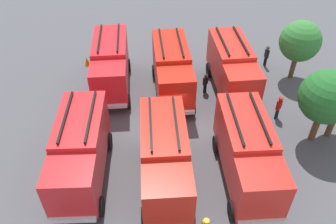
{
  "coord_description": "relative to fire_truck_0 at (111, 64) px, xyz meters",
  "views": [
    {
      "loc": [
        17.36,
        0.82,
        16.13
      ],
      "look_at": [
        0.0,
        0.0,
        1.4
      ],
      "focal_mm": 36.51,
      "sensor_mm": 36.0,
      "label": 1
    }
  ],
  "objects": [
    {
      "name": "ground_plane",
      "position": [
        4.55,
        4.58,
        -2.15
      ],
      "size": [
        50.98,
        50.98,
        0.0
      ],
      "primitive_type": "plane",
      "color": "#4C4C51"
    },
    {
      "name": "fire_truck_0",
      "position": [
        0.0,
        0.0,
        0.0
      ],
      "size": [
        7.46,
        3.51,
        3.88
      ],
      "rotation": [
        0.0,
        0.0,
        0.13
      ],
      "color": "red",
      "rests_on": "ground"
    },
    {
      "name": "fire_truck_1",
      "position": [
        8.97,
        -0.14,
        0.0
      ],
      "size": [
        7.38,
        3.25,
        3.88
      ],
      "rotation": [
        0.0,
        0.0,
        0.09
      ],
      "color": "red",
      "rests_on": "ground"
    },
    {
      "name": "fire_truck_2",
      "position": [
        0.49,
        4.69,
        0.0
      ],
      "size": [
        7.48,
        3.58,
        3.88
      ],
      "rotation": [
        0.0,
        0.0,
        0.14
      ],
      "color": "red",
      "rests_on": "ground"
    },
    {
      "name": "fire_truck_3",
      "position": [
        9.29,
        4.62,
        0.0
      ],
      "size": [
        7.43,
        3.42,
        3.88
      ],
      "rotation": [
        0.0,
        0.0,
        0.11
      ],
      "color": "red",
      "rests_on": "ground"
    },
    {
      "name": "fire_truck_4",
      "position": [
        -0.01,
        9.22,
        0.0
      ],
      "size": [
        7.48,
        3.62,
        3.88
      ],
      "rotation": [
        0.0,
        0.0,
        0.15
      ],
      "color": "red",
      "rests_on": "ground"
    },
    {
      "name": "fire_truck_5",
      "position": [
        8.68,
        9.21,
        0.0
      ],
      "size": [
        7.43,
        3.4,
        3.88
      ],
      "rotation": [
        0.0,
        0.0,
        0.11
      ],
      "color": "red",
      "rests_on": "ground"
    },
    {
      "name": "firefighter_1",
      "position": [
        -3.76,
        12.6,
        -1.13
      ],
      "size": [
        0.46,
        0.32,
        1.81
      ],
      "rotation": [
        0.0,
        0.0,
        1.76
      ],
      "color": "black",
      "rests_on": "ground"
    },
    {
      "name": "firefighter_3",
      "position": [
        0.33,
        7.26,
        -1.26
      ],
      "size": [
        0.48,
        0.43,
        1.62
      ],
      "rotation": [
        0.0,
        0.0,
        0.98
      ],
      "color": "black",
      "rests_on": "ground"
    },
    {
      "name": "firefighter_4",
      "position": [
        3.18,
        12.25,
        -1.13
      ],
      "size": [
        0.47,
        0.46,
        1.81
      ],
      "rotation": [
        0.0,
        0.0,
        4.0
      ],
      "color": "black",
      "rests_on": "ground"
    },
    {
      "name": "tree_0",
      "position": [
        -2.08,
        14.45,
        1.16
      ],
      "size": [
        3.17,
        3.17,
        4.92
      ],
      "color": "brown",
      "rests_on": "ground"
    },
    {
      "name": "tree_2",
      "position": [
        5.21,
        14.2,
        1.36
      ],
      "size": [
        3.37,
        3.37,
        5.23
      ],
      "color": "brown",
      "rests_on": "ground"
    },
    {
      "name": "traffic_cone_0",
      "position": [
        2.55,
        2.94,
        -1.83
      ],
      "size": [
        0.45,
        0.45,
        0.64
      ],
      "primitive_type": "cone",
      "color": "#F2600C",
      "rests_on": "ground"
    },
    {
      "name": "traffic_cone_1",
      "position": [
        -3.15,
        -2.82,
        -1.78
      ],
      "size": [
        0.52,
        0.52,
        0.74
      ],
      "primitive_type": "cone",
      "color": "#F2600C",
      "rests_on": "ground"
    }
  ]
}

